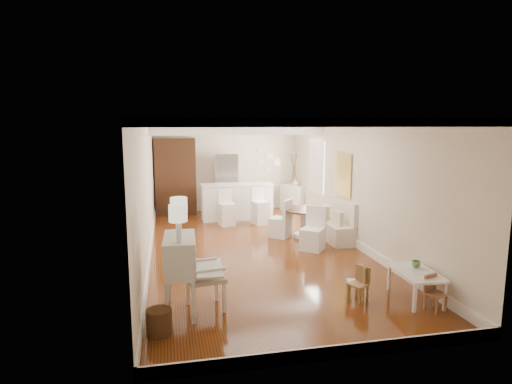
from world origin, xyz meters
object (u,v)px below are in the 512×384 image
object	(u,v)px
wicker_basket	(159,322)
slip_chair_near	(313,229)
bar_stool_left	(227,208)
breakfast_counter	(237,202)
gustavian_armchair	(205,276)
secretary_bureau	(180,275)
kids_chair_b	(356,282)
kids_chair_a	(358,284)
dining_table	(303,223)
slip_chair_far	(280,218)
bar_stool_right	(260,206)
sideboard	(294,199)
kids_table	(415,286)
kids_chair_c	(436,293)
fridge	(238,183)
pantry_cabinet	(175,177)

from	to	relation	value
wicker_basket	slip_chair_near	xyz separation A→B (m)	(3.22, 3.18, 0.31)
bar_stool_left	breakfast_counter	bearing A→B (deg)	51.40
gustavian_armchair	bar_stool_left	size ratio (longest dim) A/B	1.03
secretary_bureau	kids_chair_b	size ratio (longest dim) A/B	2.14
wicker_basket	kids_chair_a	size ratio (longest dim) A/B	0.61
secretary_bureau	slip_chair_near	size ratio (longest dim) A/B	1.20
gustavian_armchair	kids_chair_b	bearing A→B (deg)	-100.39
dining_table	breakfast_counter	distance (m)	2.62
slip_chair_far	bar_stool_right	bearing A→B (deg)	-133.13
sideboard	breakfast_counter	bearing A→B (deg)	175.11
slip_chair_far	bar_stool_left	world-z (taller)	bar_stool_left
slip_chair_near	secretary_bureau	bearing A→B (deg)	-99.92
wicker_basket	kids_chair_a	xyz separation A→B (m)	(3.02, 0.46, 0.11)
kids_chair_b	bar_stool_right	world-z (taller)	bar_stool_right
secretary_bureau	kids_table	bearing A→B (deg)	-2.24
bar_stool_left	kids_chair_c	bearing A→B (deg)	-79.26
kids_table	slip_chair_far	bearing A→B (deg)	104.81
kids_chair_b	fridge	bearing A→B (deg)	-158.38
gustavian_armchair	wicker_basket	size ratio (longest dim) A/B	2.98
bar_stool_left	slip_chair_near	bearing A→B (deg)	-70.33
secretary_bureau	wicker_basket	bearing A→B (deg)	-113.38
bar_stool_right	fridge	distance (m)	1.84
kids_chair_c	breakfast_counter	bearing A→B (deg)	88.18
dining_table	sideboard	world-z (taller)	sideboard
kids_chair_a	bar_stool_left	world-z (taller)	bar_stool_left
kids_chair_c	slip_chair_far	distance (m)	4.66
gustavian_armchair	sideboard	distance (m)	7.33
kids_chair_a	dining_table	distance (m)	3.79
secretary_bureau	pantry_cabinet	bearing A→B (deg)	92.06
breakfast_counter	slip_chair_far	bearing A→B (deg)	-71.46
pantry_cabinet	kids_table	bearing A→B (deg)	-64.43
gustavian_armchair	slip_chair_far	distance (m)	4.31
kids_chair_c	pantry_cabinet	xyz separation A→B (m)	(-3.58, 7.71, 0.88)
kids_table	fridge	size ratio (longest dim) A/B	0.52
wicker_basket	breakfast_counter	xyz separation A→B (m)	(2.11, 6.53, 0.35)
secretary_bureau	bar_stool_right	bearing A→B (deg)	68.71
kids_chair_a	pantry_cabinet	distance (m)	7.66
dining_table	bar_stool_right	size ratio (longest dim) A/B	1.03
slip_chair_near	fridge	world-z (taller)	fridge
kids_chair_c	dining_table	size ratio (longest dim) A/B	0.52
wicker_basket	sideboard	xyz separation A→B (m)	(4.01, 7.20, 0.25)
kids_chair_c	kids_chair_a	bearing A→B (deg)	132.09
gustavian_armchair	kids_chair_a	world-z (taller)	gustavian_armchair
wicker_basket	dining_table	xyz separation A→B (m)	(3.36, 4.23, 0.18)
slip_chair_near	bar_stool_left	distance (m)	3.02
bar_stool_left	pantry_cabinet	distance (m)	2.33
pantry_cabinet	sideboard	world-z (taller)	pantry_cabinet
kids_table	sideboard	distance (m)	6.90
slip_chair_far	fridge	bearing A→B (deg)	-131.26
breakfast_counter	sideboard	size ratio (longest dim) A/B	2.36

